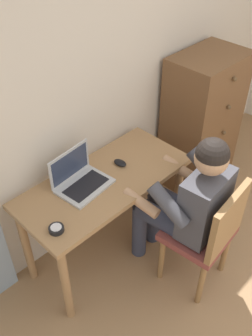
{
  "coord_description": "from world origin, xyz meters",
  "views": [
    {
      "loc": [
        -1.62,
        0.43,
        2.42
      ],
      "look_at": [
        -0.29,
        1.75,
        0.84
      ],
      "focal_mm": 40.6,
      "sensor_mm": 36.0,
      "label": 1
    }
  ],
  "objects": [
    {
      "name": "desk",
      "position": [
        -0.39,
        1.85,
        0.62
      ],
      "size": [
        1.21,
        0.55,
        0.74
      ],
      "color": "#9E754C",
      "rests_on": "ground_plane"
    },
    {
      "name": "dresser",
      "position": [
        0.81,
        1.92,
        0.61
      ],
      "size": [
        0.63,
        0.47,
        1.22
      ],
      "color": "brown",
      "rests_on": "ground_plane"
    },
    {
      "name": "wall_back",
      "position": [
        0.0,
        2.2,
        1.25
      ],
      "size": [
        4.8,
        0.05,
        2.5
      ],
      "primitive_type": "cube",
      "color": "beige",
      "rests_on": "ground_plane"
    },
    {
      "name": "desk_clock",
      "position": [
        -0.88,
        1.73,
        0.76
      ],
      "size": [
        0.09,
        0.09,
        0.03
      ],
      "color": "black",
      "rests_on": "desk"
    },
    {
      "name": "laptop",
      "position": [
        -0.53,
        1.93,
        0.79
      ],
      "size": [
        0.36,
        0.28,
        0.24
      ],
      "color": "#B7BABF",
      "rests_on": "desk"
    },
    {
      "name": "person_seated",
      "position": [
        -0.11,
        1.38,
        0.69
      ],
      "size": [
        0.57,
        0.61,
        1.22
      ],
      "color": "#33384C",
      "rests_on": "ground_plane"
    },
    {
      "name": "computer_mouse",
      "position": [
        -0.2,
        1.89,
        0.76
      ],
      "size": [
        0.07,
        0.1,
        0.03
      ],
      "primitive_type": "ellipsoid",
      "rotation": [
        0.0,
        0.0,
        0.08
      ],
      "color": "black",
      "rests_on": "desk"
    },
    {
      "name": "chair",
      "position": [
        -0.09,
        1.19,
        0.51
      ],
      "size": [
        0.46,
        0.44,
        0.9
      ],
      "color": "brown",
      "rests_on": "ground_plane"
    }
  ]
}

